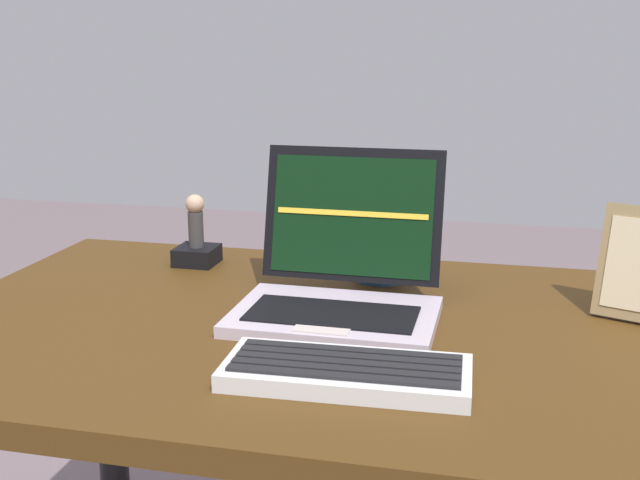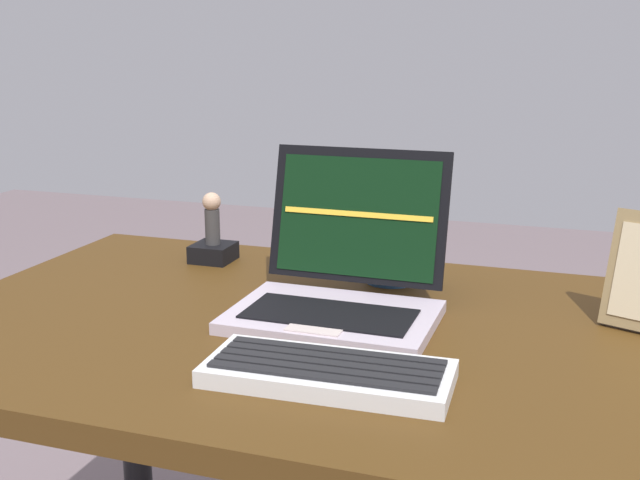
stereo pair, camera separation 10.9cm
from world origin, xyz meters
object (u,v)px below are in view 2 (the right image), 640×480
external_keyboard (328,373)px  figurine (212,216)px  figurine_stand (213,252)px  laptop_front (341,283)px  coffee_mug (393,256)px

external_keyboard → figurine: bearing=129.9°
external_keyboard → figurine_stand: 0.60m
laptop_front → coffee_mug: (0.04, 0.19, -0.00)m
laptop_front → figurine: size_ratio=3.05×
external_keyboard → figurine: size_ratio=3.09×
figurine → coffee_mug: figurine is taller
laptop_front → figurine_stand: 0.39m
figurine → coffee_mug: 0.36m
figurine → external_keyboard: bearing=-50.1°
figurine_stand → coffee_mug: coffee_mug is taller
laptop_front → coffee_mug: 0.20m
coffee_mug → external_keyboard: bearing=-87.0°
external_keyboard → coffee_mug: (-0.02, 0.44, 0.03)m
laptop_front → figurine_stand: size_ratio=4.06×
figurine_stand → external_keyboard: bearing=-50.1°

